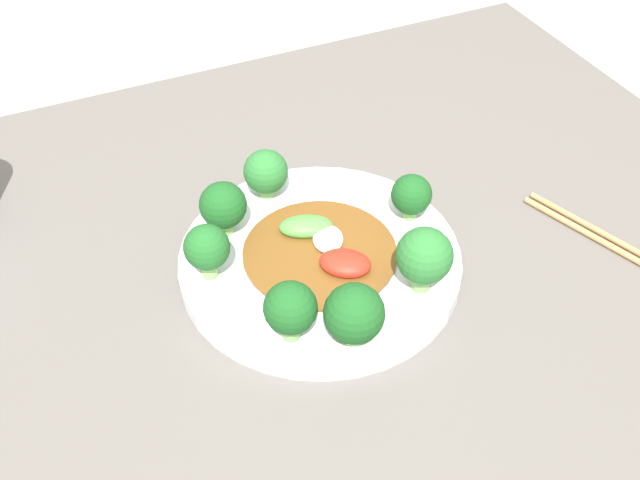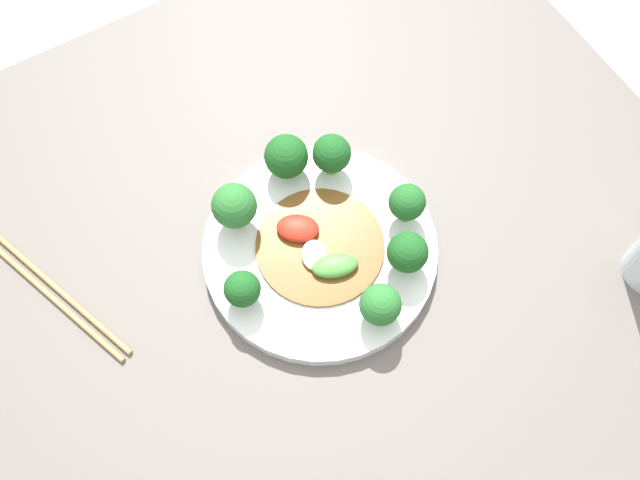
{
  "view_description": "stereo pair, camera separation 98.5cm",
  "coord_description": "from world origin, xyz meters",
  "px_view_note": "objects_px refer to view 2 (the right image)",
  "views": [
    {
      "loc": [
        0.24,
        0.48,
        1.32
      ],
      "look_at": [
        0.01,
        -0.02,
        0.79
      ],
      "focal_mm": 42.0,
      "sensor_mm": 36.0,
      "label": 1
    },
    {
      "loc": [
        -0.18,
        -0.35,
        1.62
      ],
      "look_at": [
        0.01,
        -0.02,
        0.79
      ],
      "focal_mm": 42.0,
      "sensor_mm": 36.0,
      "label": 2
    }
  ],
  "objects_px": {
    "broccoli_northeast": "(332,154)",
    "broccoli_south": "(380,305)",
    "broccoli_west": "(242,289)",
    "plate": "(320,250)",
    "broccoli_east": "(407,203)",
    "chopsticks": "(57,295)",
    "broccoli_northwest": "(234,206)",
    "stirfry_center": "(318,247)",
    "broccoli_north": "(286,157)",
    "broccoli_southeast": "(408,253)"
  },
  "relations": [
    {
      "from": "broccoli_west",
      "to": "broccoli_northwest",
      "type": "xyz_separation_m",
      "value": [
        0.04,
        0.1,
        0.01
      ]
    },
    {
      "from": "broccoli_west",
      "to": "broccoli_northeast",
      "type": "height_order",
      "value": "broccoli_northeast"
    },
    {
      "from": "broccoli_southeast",
      "to": "stirfry_center",
      "type": "height_order",
      "value": "broccoli_southeast"
    },
    {
      "from": "broccoli_west",
      "to": "plate",
      "type": "bearing_deg",
      "value": 6.36
    },
    {
      "from": "broccoli_northeast",
      "to": "broccoli_south",
      "type": "xyz_separation_m",
      "value": [
        -0.05,
        -0.2,
        -0.01
      ]
    },
    {
      "from": "broccoli_east",
      "to": "broccoli_northeast",
      "type": "height_order",
      "value": "broccoli_northeast"
    },
    {
      "from": "broccoli_west",
      "to": "broccoli_northwest",
      "type": "bearing_deg",
      "value": 66.69
    },
    {
      "from": "broccoli_west",
      "to": "chopsticks",
      "type": "xyz_separation_m",
      "value": [
        -0.2,
        0.13,
        -0.05
      ]
    },
    {
      "from": "plate",
      "to": "stirfry_center",
      "type": "bearing_deg",
      "value": -168.34
    },
    {
      "from": "broccoli_northeast",
      "to": "broccoli_northwest",
      "type": "distance_m",
      "value": 0.14
    },
    {
      "from": "stirfry_center",
      "to": "chopsticks",
      "type": "bearing_deg",
      "value": 159.15
    },
    {
      "from": "broccoli_southeast",
      "to": "broccoli_east",
      "type": "bearing_deg",
      "value": 57.33
    },
    {
      "from": "broccoli_northeast",
      "to": "broccoli_north",
      "type": "height_order",
      "value": "same"
    },
    {
      "from": "broccoli_northeast",
      "to": "broccoli_southeast",
      "type": "height_order",
      "value": "broccoli_northeast"
    },
    {
      "from": "broccoli_east",
      "to": "chopsticks",
      "type": "height_order",
      "value": "broccoli_east"
    },
    {
      "from": "broccoli_northwest",
      "to": "stirfry_center",
      "type": "bearing_deg",
      "value": -50.9
    },
    {
      "from": "broccoli_east",
      "to": "broccoli_south",
      "type": "height_order",
      "value": "broccoli_east"
    },
    {
      "from": "broccoli_west",
      "to": "chopsticks",
      "type": "height_order",
      "value": "broccoli_west"
    },
    {
      "from": "plate",
      "to": "broccoli_south",
      "type": "height_order",
      "value": "broccoli_south"
    },
    {
      "from": "broccoli_west",
      "to": "broccoli_south",
      "type": "xyz_separation_m",
      "value": [
        0.13,
        -0.1,
        0.0
      ]
    },
    {
      "from": "broccoli_east",
      "to": "stirfry_center",
      "type": "bearing_deg",
      "value": 171.59
    },
    {
      "from": "broccoli_east",
      "to": "broccoli_south",
      "type": "distance_m",
      "value": 0.14
    },
    {
      "from": "plate",
      "to": "broccoli_east",
      "type": "bearing_deg",
      "value": -9.03
    },
    {
      "from": "broccoli_north",
      "to": "broccoli_southeast",
      "type": "distance_m",
      "value": 0.2
    },
    {
      "from": "broccoli_east",
      "to": "broccoli_southeast",
      "type": "height_order",
      "value": "same"
    },
    {
      "from": "broccoli_north",
      "to": "broccoli_south",
      "type": "xyz_separation_m",
      "value": [
        -0.0,
        -0.23,
        -0.0
      ]
    },
    {
      "from": "plate",
      "to": "broccoli_southeast",
      "type": "xyz_separation_m",
      "value": [
        0.08,
        -0.07,
        0.05
      ]
    },
    {
      "from": "broccoli_west",
      "to": "stirfry_center",
      "type": "xyz_separation_m",
      "value": [
        0.11,
        0.01,
        -0.03
      ]
    },
    {
      "from": "broccoli_west",
      "to": "broccoli_east",
      "type": "height_order",
      "value": "broccoli_east"
    },
    {
      "from": "broccoli_southeast",
      "to": "chopsticks",
      "type": "xyz_separation_m",
      "value": [
        -0.39,
        0.19,
        -0.05
      ]
    },
    {
      "from": "broccoli_west",
      "to": "broccoli_north",
      "type": "distance_m",
      "value": 0.18
    },
    {
      "from": "plate",
      "to": "broccoli_northwest",
      "type": "xyz_separation_m",
      "value": [
        -0.07,
        0.08,
        0.05
      ]
    },
    {
      "from": "plate",
      "to": "broccoli_east",
      "type": "distance_m",
      "value": 0.12
    },
    {
      "from": "broccoli_north",
      "to": "broccoli_south",
      "type": "bearing_deg",
      "value": -90.93
    },
    {
      "from": "broccoli_north",
      "to": "plate",
      "type": "bearing_deg",
      "value": -99.21
    },
    {
      "from": "plate",
      "to": "broccoli_northeast",
      "type": "xyz_separation_m",
      "value": [
        0.07,
        0.09,
        0.05
      ]
    },
    {
      "from": "broccoli_east",
      "to": "chopsticks",
      "type": "xyz_separation_m",
      "value": [
        -0.42,
        0.13,
        -0.05
      ]
    },
    {
      "from": "broccoli_northwest",
      "to": "stirfry_center",
      "type": "height_order",
      "value": "broccoli_northwest"
    },
    {
      "from": "broccoli_north",
      "to": "stirfry_center",
      "type": "xyz_separation_m",
      "value": [
        -0.02,
        -0.12,
        -0.03
      ]
    },
    {
      "from": "broccoli_east",
      "to": "broccoli_northwest",
      "type": "bearing_deg",
      "value": 151.3
    },
    {
      "from": "broccoli_southeast",
      "to": "broccoli_northwest",
      "type": "distance_m",
      "value": 0.22
    },
    {
      "from": "broccoli_south",
      "to": "stirfry_center",
      "type": "relative_size",
      "value": 0.36
    },
    {
      "from": "stirfry_center",
      "to": "broccoli_west",
      "type": "bearing_deg",
      "value": -173.81
    },
    {
      "from": "broccoli_northeast",
      "to": "broccoli_south",
      "type": "height_order",
      "value": "broccoli_northeast"
    },
    {
      "from": "broccoli_southeast",
      "to": "broccoli_northwest",
      "type": "height_order",
      "value": "broccoli_northwest"
    },
    {
      "from": "broccoli_east",
      "to": "broccoli_south",
      "type": "relative_size",
      "value": 1.07
    },
    {
      "from": "plate",
      "to": "broccoli_south",
      "type": "distance_m",
      "value": 0.12
    },
    {
      "from": "broccoli_east",
      "to": "broccoli_northeast",
      "type": "xyz_separation_m",
      "value": [
        -0.04,
        0.11,
        0.0
      ]
    },
    {
      "from": "broccoli_east",
      "to": "stirfry_center",
      "type": "xyz_separation_m",
      "value": [
        -0.12,
        0.02,
        -0.03
      ]
    },
    {
      "from": "broccoli_east",
      "to": "broccoli_northwest",
      "type": "distance_m",
      "value": 0.21
    }
  ]
}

